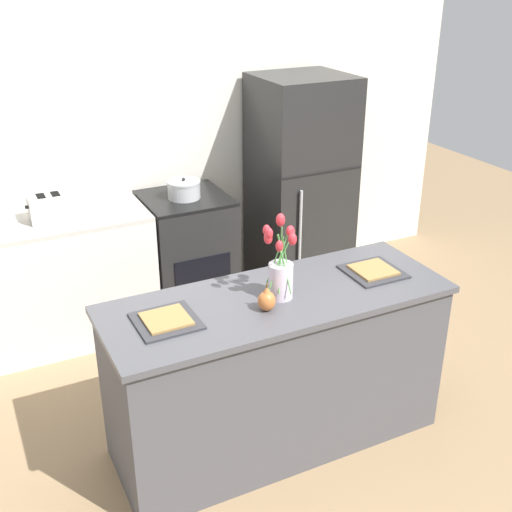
% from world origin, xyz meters
% --- Properties ---
extents(ground_plane, '(10.00, 10.00, 0.00)m').
position_xyz_m(ground_plane, '(0.00, 0.00, 0.00)').
color(ground_plane, '#997A56').
extents(back_wall, '(5.20, 0.08, 2.70)m').
position_xyz_m(back_wall, '(0.00, 2.00, 1.35)').
color(back_wall, silver).
rests_on(back_wall, ground_plane).
extents(kitchen_island, '(1.80, 0.66, 0.90)m').
position_xyz_m(kitchen_island, '(0.00, 0.00, 0.45)').
color(kitchen_island, '#4C4C51').
rests_on(kitchen_island, ground_plane).
extents(back_counter, '(1.68, 0.60, 0.91)m').
position_xyz_m(back_counter, '(-1.06, 1.60, 0.45)').
color(back_counter, silver).
rests_on(back_counter, ground_plane).
extents(stove_range, '(0.60, 0.61, 0.91)m').
position_xyz_m(stove_range, '(0.10, 1.60, 0.45)').
color(stove_range, black).
rests_on(stove_range, ground_plane).
extents(refrigerator, '(0.68, 0.67, 1.69)m').
position_xyz_m(refrigerator, '(1.05, 1.60, 0.85)').
color(refrigerator, black).
rests_on(refrigerator, ground_plane).
extents(flower_vase, '(0.19, 0.19, 0.44)m').
position_xyz_m(flower_vase, '(0.01, -0.01, 1.06)').
color(flower_vase, silver).
rests_on(flower_vase, kitchen_island).
extents(pear_figurine, '(0.09, 0.09, 0.14)m').
position_xyz_m(pear_figurine, '(-0.12, -0.10, 0.96)').
color(pear_figurine, '#C66B33').
rests_on(pear_figurine, kitchen_island).
extents(plate_setting_left, '(0.29, 0.29, 0.02)m').
position_xyz_m(plate_setting_left, '(-0.59, 0.01, 0.91)').
color(plate_setting_left, '#333338').
rests_on(plate_setting_left, kitchen_island).
extents(plate_setting_right, '(0.29, 0.29, 0.02)m').
position_xyz_m(plate_setting_right, '(0.59, 0.01, 0.91)').
color(plate_setting_right, '#333338').
rests_on(plate_setting_right, kitchen_island).
extents(toaster, '(0.28, 0.18, 0.17)m').
position_xyz_m(toaster, '(-0.84, 1.57, 0.99)').
color(toaster, silver).
rests_on(toaster, back_counter).
extents(cooking_pot, '(0.24, 0.24, 0.15)m').
position_xyz_m(cooking_pot, '(0.09, 1.58, 0.97)').
color(cooking_pot, '#B2B5B7').
rests_on(cooking_pot, stove_range).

